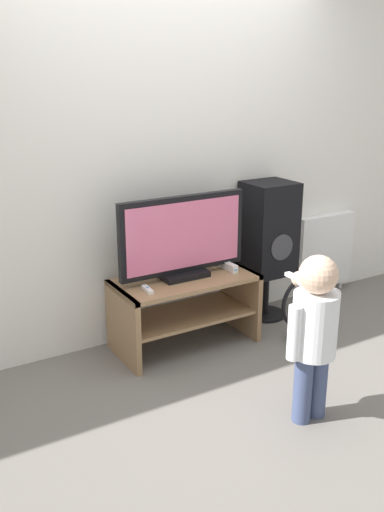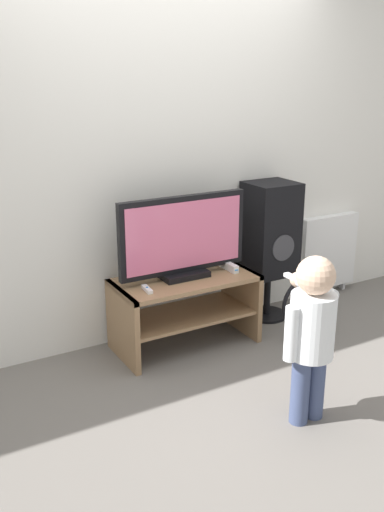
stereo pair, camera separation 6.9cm
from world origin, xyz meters
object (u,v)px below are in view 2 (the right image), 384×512
Objects in this scene: floor_fan at (304,312)px; game_console at (228,266)px; child at (311,326)px; radiator at (328,252)px; television at (183,238)px; speaker_tower at (270,232)px; remote_primary at (147,289)px.

game_console is at bearing 140.02° from floor_fan.
child is 1.93m from radiator.
child is at bearing -100.57° from game_console.
television reaches higher than game_console.
television is 4.57× the size of game_console.
speaker_tower is (0.64, 1.21, 0.13)m from child.
floor_fan is at bearing -26.46° from television.
remote_primary is at bearing -169.90° from speaker_tower.
child is at bearing -129.40° from floor_fan.
child is 1.02m from floor_fan.
remote_primary is 1.11m from child.
game_console reaches higher than remote_primary.
television reaches higher than remote_primary.
radiator is (1.83, 0.34, -0.14)m from remote_primary.
television is 1.35× the size of radiator.
remote_primary is 1.14m from speaker_tower.
floor_fan is at bearing -13.73° from remote_primary.
radiator is at bearing 38.37° from floor_fan.
speaker_tower is (0.78, 0.09, -0.09)m from television.
child is at bearing -118.10° from speaker_tower.
remote_primary is at bearing -173.09° from game_console.
child is (0.46, -1.01, 0.05)m from remote_primary.
speaker_tower is 2.19× the size of floor_fan.
remote_primary is at bearing -160.98° from television.
speaker_tower is at bearing 6.24° from television.
television is 6.89× the size of remote_primary.
television is 0.79m from speaker_tower.
floor_fan is 0.98m from radiator.
television is 1.58m from radiator.
television is 1.15m from child.
game_console is 1.51× the size of remote_primary.
child reaches higher than radiator.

